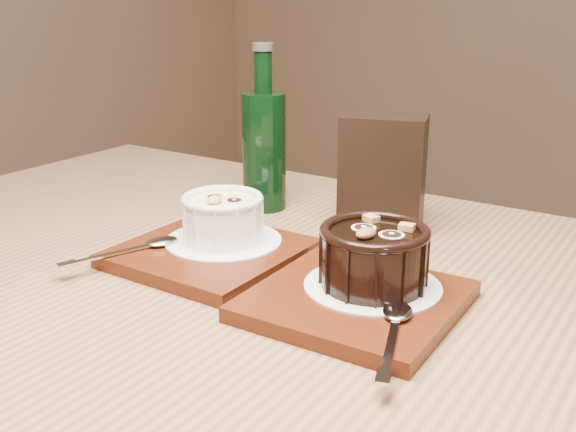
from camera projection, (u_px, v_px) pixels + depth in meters
name	position (u px, v px, depth m)	size (l,w,h in m)	color
table	(263.00, 368.00, 0.70)	(1.21, 0.82, 0.75)	brown
tray_left	(210.00, 253.00, 0.74)	(0.18, 0.18, 0.01)	#4E1E0D
doily_left	(223.00, 240.00, 0.75)	(0.13, 0.13, 0.00)	white
ramekin_white	(223.00, 216.00, 0.74)	(0.09, 0.09, 0.05)	white
spoon_left	(132.00, 248.00, 0.72)	(0.03, 0.13, 0.01)	silver
tray_right	(356.00, 301.00, 0.62)	(0.18, 0.18, 0.01)	#4E1E0D
doily_right	(373.00, 286.00, 0.64)	(0.13, 0.13, 0.00)	white
ramekin_dark	(374.00, 253.00, 0.63)	(0.10, 0.10, 0.06)	black
spoon_right	(394.00, 330.00, 0.55)	(0.03, 0.13, 0.01)	silver
condiment_stand	(382.00, 173.00, 0.82)	(0.10, 0.06, 0.14)	black
green_bottle	(264.00, 147.00, 0.89)	(0.06, 0.06, 0.22)	black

